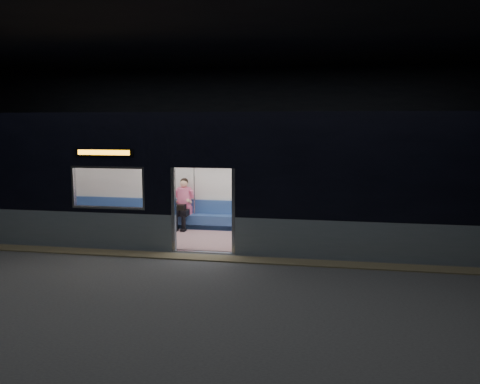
# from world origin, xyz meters

# --- Properties ---
(station_floor) EXTENTS (24.00, 14.00, 0.01)m
(station_floor) POSITION_xyz_m (0.00, 0.00, -0.01)
(station_floor) COLOR #47494C
(station_floor) RESTS_ON ground
(station_envelope) EXTENTS (24.00, 14.00, 5.00)m
(station_envelope) POSITION_xyz_m (0.00, 0.00, 3.66)
(station_envelope) COLOR black
(station_envelope) RESTS_ON station_floor
(tactile_strip) EXTENTS (22.80, 0.50, 0.03)m
(tactile_strip) POSITION_xyz_m (0.00, 0.55, 0.01)
(tactile_strip) COLOR #8C7F59
(tactile_strip) RESTS_ON station_floor
(metro_car) EXTENTS (18.00, 3.04, 3.35)m
(metro_car) POSITION_xyz_m (-0.00, 2.54, 1.85)
(metro_car) COLOR gray
(metro_car) RESTS_ON station_floor
(passenger) EXTENTS (0.44, 0.76, 1.47)m
(passenger) POSITION_xyz_m (-1.26, 3.55, 0.84)
(passenger) COLOR black
(passenger) RESTS_ON metro_car
(handbag) EXTENTS (0.31, 0.26, 0.15)m
(handbag) POSITION_xyz_m (-1.29, 3.30, 0.70)
(handbag) COLOR black
(handbag) RESTS_ON passenger
(transit_map) EXTENTS (1.11, 0.03, 0.72)m
(transit_map) POSITION_xyz_m (5.00, 3.85, 1.51)
(transit_map) COLOR white
(transit_map) RESTS_ON metro_car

